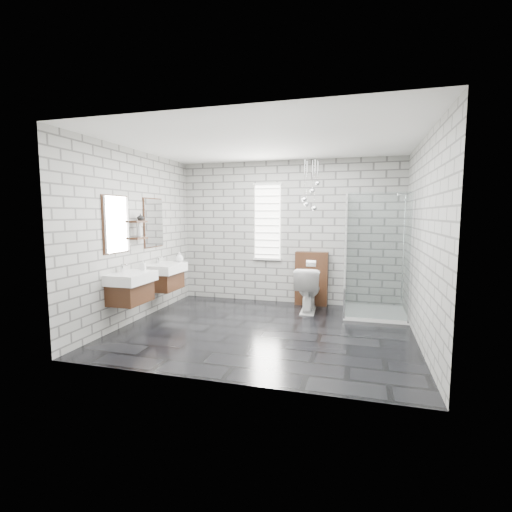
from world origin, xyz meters
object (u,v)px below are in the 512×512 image
at_px(vanity_left, 129,279).
at_px(cistern_panel, 311,279).
at_px(vanity_right, 164,269).
at_px(shower_enclosure, 369,286).
at_px(toilet, 308,289).

xyz_separation_m(vanity_left, cistern_panel, (2.38, 2.23, -0.26)).
bearing_deg(vanity_right, shower_enclosure, 11.63).
bearing_deg(vanity_left, cistern_panel, 43.14).
distance_m(vanity_left, vanity_right, 1.01).
relative_size(cistern_panel, toilet, 1.28).
bearing_deg(shower_enclosure, vanity_left, -153.30).
bearing_deg(vanity_left, shower_enclosure, 26.70).
relative_size(vanity_right, toilet, 2.01).
bearing_deg(cistern_panel, shower_enclosure, -26.72).
height_order(vanity_left, shower_enclosure, shower_enclosure).
distance_m(vanity_left, toilet, 2.97).
relative_size(vanity_right, cistern_panel, 1.57).
bearing_deg(toilet, vanity_right, 14.48).
bearing_deg(toilet, vanity_left, 33.64).
height_order(vanity_right, toilet, vanity_right).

